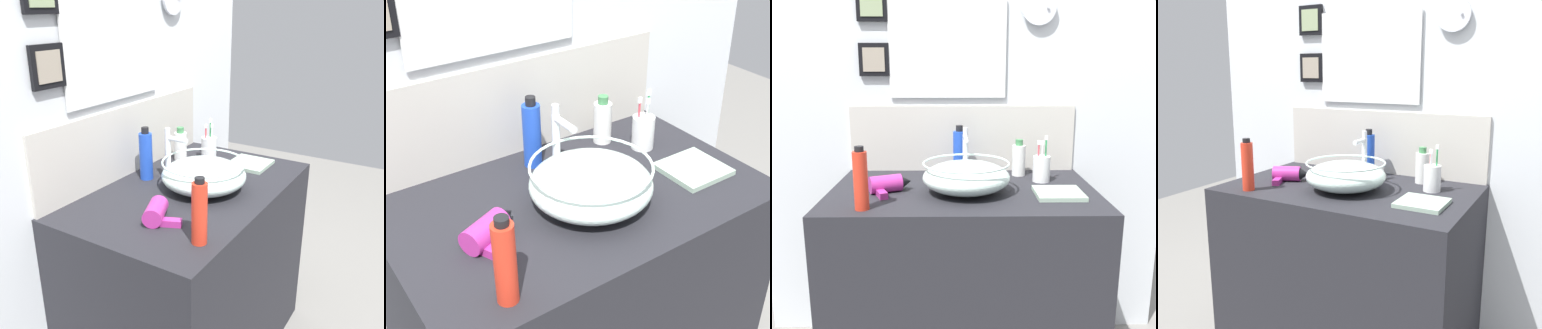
{
  "view_description": "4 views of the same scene",
  "coord_description": "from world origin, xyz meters",
  "views": [
    {
      "loc": [
        -1.35,
        -0.84,
        1.53
      ],
      "look_at": [
        0.0,
        0.0,
        0.93
      ],
      "focal_mm": 40.0,
      "sensor_mm": 36.0,
      "label": 1
    },
    {
      "loc": [
        -0.71,
        -1.02,
        1.68
      ],
      "look_at": [
        0.0,
        0.0,
        0.93
      ],
      "focal_mm": 50.0,
      "sensor_mm": 36.0,
      "label": 2
    },
    {
      "loc": [
        -0.02,
        -1.64,
        1.31
      ],
      "look_at": [
        0.0,
        0.0,
        0.93
      ],
      "focal_mm": 40.0,
      "sensor_mm": 36.0,
      "label": 3
    },
    {
      "loc": [
        0.86,
        -1.56,
        1.32
      ],
      "look_at": [
        0.0,
        0.0,
        0.93
      ],
      "focal_mm": 40.0,
      "sensor_mm": 36.0,
      "label": 4
    }
  ],
  "objects": [
    {
      "name": "hand_towel",
      "position": [
        0.36,
        -0.09,
        0.84
      ],
      "size": [
        0.18,
        0.17,
        0.02
      ],
      "primitive_type": "cube",
      "color": "#99B29E",
      "rests_on": "vanity_counter"
    },
    {
      "name": "faucet",
      "position": [
        0.01,
        0.11,
        0.96
      ],
      "size": [
        0.02,
        0.11,
        0.23
      ],
      "color": "silver",
      "rests_on": "vanity_counter"
    },
    {
      "name": "lotion_bottle",
      "position": [
        -0.01,
        0.22,
        0.94
      ],
      "size": [
        0.06,
        0.06,
        0.23
      ],
      "color": "blue",
      "rests_on": "vanity_counter"
    },
    {
      "name": "shampoo_bottle",
      "position": [
        -0.35,
        -0.24,
        0.94
      ],
      "size": [
        0.05,
        0.05,
        0.22
      ],
      "color": "red",
      "rests_on": "vanity_counter"
    },
    {
      "name": "hair_drier",
      "position": [
        -0.29,
        -0.04,
        0.86
      ],
      "size": [
        0.18,
        0.17,
        0.07
      ],
      "color": "#B22D8C",
      "rests_on": "vanity_counter"
    },
    {
      "name": "vanity_counter",
      "position": [
        0.0,
        0.0,
        0.42
      ],
      "size": [
        1.05,
        0.65,
        0.83
      ],
      "primitive_type": "cube",
      "color": "#232328",
      "rests_on": "ground"
    },
    {
      "name": "back_panel",
      "position": [
        -0.0,
        0.35,
        1.15
      ],
      "size": [
        1.93,
        0.1,
        2.31
      ],
      "color": "silver",
      "rests_on": "ground"
    },
    {
      "name": "spray_bottle",
      "position": [
        0.25,
        0.22,
        0.91
      ],
      "size": [
        0.06,
        0.06,
        0.16
      ],
      "color": "white",
      "rests_on": "vanity_counter"
    },
    {
      "name": "toothbrush_cup",
      "position": [
        0.33,
        0.11,
        0.89
      ],
      "size": [
        0.07,
        0.07,
        0.2
      ],
      "color": "white",
      "rests_on": "vanity_counter"
    },
    {
      "name": "glass_bowl_sink",
      "position": [
        0.01,
        -0.05,
        0.9
      ],
      "size": [
        0.34,
        0.34,
        0.12
      ],
      "color": "silver",
      "rests_on": "vanity_counter"
    }
  ]
}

